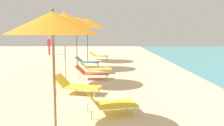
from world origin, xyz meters
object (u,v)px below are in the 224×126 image
at_px(umbrella_fourth, 53,23).
at_px(lounger_fifth_inland, 76,85).
at_px(umbrella_sixth, 76,21).
at_px(lounger_fourth_shoreside, 109,103).
at_px(lounger_sixth_shoreside, 87,61).
at_px(umbrella_farthest, 87,23).
at_px(lounger_farthest_shoreside, 99,55).
at_px(umbrella_fifth, 64,20).
at_px(person_walking_near, 49,44).
at_px(lounger_fifth_shoreside, 92,72).
at_px(lounger_sixth_inland, 95,68).

bearing_deg(umbrella_fourth, lounger_fifth_inland, 89.83).
distance_m(umbrella_fourth, umbrella_sixth, 8.23).
distance_m(lounger_fourth_shoreside, umbrella_sixth, 7.73).
bearing_deg(lounger_sixth_shoreside, umbrella_sixth, -111.34).
xyz_separation_m(umbrella_farthest, lounger_farthest_shoreside, (0.69, 1.29, -2.25)).
bearing_deg(umbrella_fourth, umbrella_fifth, 97.39).
height_order(lounger_fourth_shoreside, umbrella_sixth, umbrella_sixth).
bearing_deg(lounger_fourth_shoreside, lounger_farthest_shoreside, 79.94).
bearing_deg(umbrella_farthest, umbrella_sixth, -93.82).
xyz_separation_m(umbrella_sixth, lounger_sixth_shoreside, (0.43, 0.97, -2.22)).
xyz_separation_m(lounger_farthest_shoreside, person_walking_near, (-4.52, 3.97, 0.62)).
bearing_deg(person_walking_near, umbrella_farthest, 128.59).
bearing_deg(umbrella_fifth, lounger_fifth_inland, -65.44).
bearing_deg(lounger_farthest_shoreside, lounger_fifth_inland, -87.46).
distance_m(lounger_fifth_shoreside, lounger_fifth_inland, 2.52).
height_order(umbrella_fourth, lounger_fifth_shoreside, umbrella_fourth).
xyz_separation_m(umbrella_sixth, lounger_sixth_inland, (1.02, -1.16, -2.29)).
xyz_separation_m(lounger_sixth_shoreside, lounger_sixth_inland, (0.58, -2.13, -0.07)).
bearing_deg(umbrella_sixth, umbrella_fifth, -88.49).
relative_size(umbrella_fifth, lounger_sixth_shoreside, 2.00).
xyz_separation_m(umbrella_sixth, umbrella_farthest, (0.23, 3.50, 0.01)).
bearing_deg(umbrella_farthest, lounger_fourth_shoreside, -82.04).
xyz_separation_m(lounger_fourth_shoreside, lounger_farthest_shoreside, (-0.80, 11.98, 0.02)).
bearing_deg(lounger_sixth_shoreside, umbrella_farthest, 97.30).
height_order(lounger_sixth_shoreside, lounger_farthest_shoreside, lounger_sixth_shoreside).
distance_m(umbrella_fifth, lounger_fifth_shoreside, 2.62).
height_order(umbrella_fifth, umbrella_sixth, umbrella_sixth).
relative_size(lounger_fourth_shoreside, umbrella_sixth, 0.47).
xyz_separation_m(lounger_fourth_shoreside, person_walking_near, (-5.32, 15.95, 0.63)).
bearing_deg(lounger_fifth_inland, lounger_sixth_shoreside, 105.52).
height_order(umbrella_fourth, umbrella_farthest, umbrella_farthest).
xyz_separation_m(lounger_sixth_shoreside, person_walking_near, (-4.02, 7.79, 0.60)).
relative_size(lounger_fourth_shoreside, umbrella_farthest, 0.45).
bearing_deg(lounger_farthest_shoreside, lounger_sixth_shoreside, -93.29).
relative_size(lounger_fifth_shoreside, umbrella_farthest, 0.48).
bearing_deg(umbrella_fifth, umbrella_sixth, 91.51).
bearing_deg(lounger_farthest_shoreside, umbrella_farthest, -114.14).
height_order(umbrella_fourth, lounger_sixth_inland, umbrella_fourth).
height_order(lounger_fourth_shoreside, lounger_sixth_shoreside, lounger_fourth_shoreside).
bearing_deg(person_walking_near, umbrella_fifth, 108.79).
distance_m(lounger_sixth_shoreside, lounger_farthest_shoreside, 3.86).
relative_size(umbrella_farthest, lounger_farthest_shoreside, 2.16).
xyz_separation_m(lounger_fourth_shoreside, umbrella_farthest, (-1.49, 10.69, 2.26)).
height_order(umbrella_fifth, lounger_sixth_inland, umbrella_fifth).
xyz_separation_m(umbrella_fourth, lounger_sixth_inland, (0.36, 7.03, -1.89)).
bearing_deg(umbrella_fourth, lounger_farthest_shoreside, 88.80).
height_order(umbrella_sixth, lounger_sixth_inland, umbrella_sixth).
relative_size(umbrella_fifth, umbrella_sixth, 0.98).
xyz_separation_m(umbrella_fifth, lounger_sixth_inland, (0.91, 2.79, -2.15)).
relative_size(umbrella_fourth, lounger_farthest_shoreside, 1.79).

